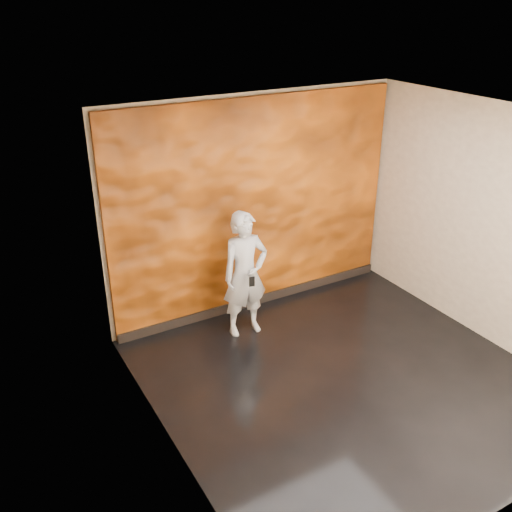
{
  "coord_description": "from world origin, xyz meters",
  "views": [
    {
      "loc": [
        -3.36,
        -3.91,
        3.89
      ],
      "look_at": [
        -0.53,
        1.05,
        1.19
      ],
      "focal_mm": 40.0,
      "sensor_mm": 36.0,
      "label": 1
    }
  ],
  "objects": [
    {
      "name": "room",
      "position": [
        0.0,
        0.0,
        1.4
      ],
      "size": [
        4.02,
        4.02,
        2.81
      ],
      "color": "black",
      "rests_on": "ground"
    },
    {
      "name": "feature_wall",
      "position": [
        0.0,
        1.96,
        1.38
      ],
      "size": [
        3.9,
        0.06,
        2.75
      ],
      "primitive_type": "cube",
      "color": "orange",
      "rests_on": "ground"
    },
    {
      "name": "baseboard",
      "position": [
        0.0,
        1.92,
        0.06
      ],
      "size": [
        3.9,
        0.04,
        0.12
      ],
      "primitive_type": "cube",
      "color": "black",
      "rests_on": "ground"
    },
    {
      "name": "man",
      "position": [
        -0.47,
        1.42,
        0.79
      ],
      "size": [
        0.6,
        0.41,
        1.57
      ],
      "primitive_type": "imported",
      "rotation": [
        0.0,
        0.0,
        -0.06
      ],
      "color": "#91949E",
      "rests_on": "ground"
    },
    {
      "name": "phone",
      "position": [
        -0.51,
        1.19,
        0.81
      ],
      "size": [
        0.07,
        0.03,
        0.12
      ],
      "primitive_type": "cube",
      "rotation": [
        0.0,
        0.0,
        -0.28
      ],
      "color": "black",
      "rests_on": "man"
    }
  ]
}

